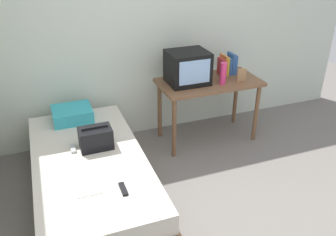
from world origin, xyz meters
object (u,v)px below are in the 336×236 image
tv (188,67)px  remote_silver (73,148)px  picture_frame (242,75)px  water_bottle (223,73)px  remote_dark (123,189)px  book_row (227,65)px  pillow (72,114)px  desk (209,88)px  handbag (96,138)px  magazine (86,185)px  bed (91,179)px

tv → remote_silver: bearing=-159.5°
tv → picture_frame: 0.63m
water_bottle → remote_dark: size_ratio=1.56×
remote_dark → remote_silver: size_ratio=1.08×
tv → remote_silver: (-1.36, -0.51, -0.45)m
book_row → pillow: size_ratio=0.62×
desk → book_row: book_row is taller
remote_dark → remote_silver: 0.79m
tv → remote_silver: 1.52m
desk → water_bottle: bearing=-53.3°
desk → remote_dark: size_ratio=7.44×
handbag → magazine: size_ratio=1.03×
remote_dark → remote_silver: bearing=111.7°
bed → remote_silver: (-0.11, 0.18, 0.25)m
book_row → remote_silver: book_row is taller
remote_dark → picture_frame: bearing=32.8°
water_bottle → picture_frame: size_ratio=1.65×
book_row → handbag: bearing=-159.3°
magazine → handbag: bearing=71.2°
picture_frame → remote_dark: (-1.66, -1.07, -0.34)m
bed → picture_frame: (1.84, 0.51, 0.59)m
desk → remote_dark: (-1.33, -1.21, -0.17)m
desk → tv: size_ratio=2.64×
tv → pillow: bearing=176.0°
tv → book_row: size_ratio=1.76×
magazine → book_row: bearing=32.0°
tv → book_row: bearing=9.7°
pillow → remote_dark: pillow is taller
remote_dark → desk: bearing=42.4°
bed → pillow: 0.83m
tv → pillow: 1.34m
desk → tv: bearing=173.0°
pillow → handbag: bearing=-78.0°
pillow → magazine: pillow is taller
picture_frame → remote_silver: picture_frame is taller
remote_silver → water_bottle: bearing=11.3°
tv → magazine: 1.77m
magazine → picture_frame: bearing=25.3°
desk → magazine: desk is taller
desk → pillow: size_ratio=2.86×
pillow → desk: bearing=-4.5°
book_row → picture_frame: size_ratio=1.70×
bed → remote_silver: 0.33m
desk → picture_frame: (0.33, -0.14, 0.17)m
magazine → remote_silver: remote_silver is taller
pillow → bed: bearing=-87.3°
bed → picture_frame: 2.00m
water_bottle → magazine: size_ratio=0.84×
water_bottle → picture_frame: water_bottle is taller
desk → handbag: (-1.41, -0.52, -0.08)m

